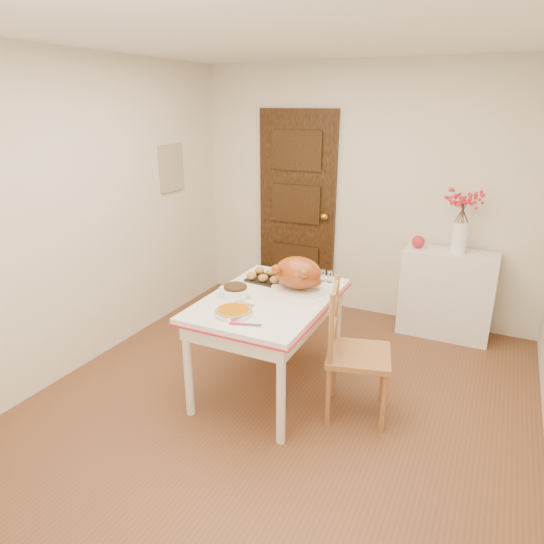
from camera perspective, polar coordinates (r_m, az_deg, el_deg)
The scene contains 19 objects.
floor at distance 3.69m, azimuth 0.66°, elevation -15.60°, with size 3.50×4.00×0.00m, color brown.
ceiling at distance 3.05m, azimuth 0.86°, elevation 26.64°, with size 3.50×4.00×0.00m, color white.
wall_back at distance 4.99m, azimuth 10.66°, elevation 9.04°, with size 3.50×0.00×2.50m, color beige.
wall_left at distance 4.17m, azimuth -21.70°, elevation 6.04°, with size 0.00×4.00×2.50m, color beige.
door_back at distance 5.22m, azimuth 2.96°, elevation 7.35°, with size 0.85×0.06×2.06m, color black.
photo_board at distance 5.00m, azimuth -11.74°, elevation 11.90°, with size 0.03×0.35×0.45m, color beige.
sideboard at distance 4.84m, azimuth 19.85°, elevation -2.43°, with size 0.82×0.37×0.82m, color silver.
kitchen_table at distance 3.72m, azimuth -0.34°, elevation -8.40°, with size 0.87×1.27×0.76m, color silver, non-canonical shape.
chair_oak at distance 3.43m, azimuth 10.20°, elevation -9.26°, with size 0.43×0.43×0.97m, color #9C683E, non-canonical shape.
berry_vase at distance 4.64m, azimuth 21.43°, elevation 5.59°, with size 0.30×0.30×0.58m, color white, non-canonical shape.
apple at distance 4.73m, azimuth 16.86°, elevation 3.43°, with size 0.12×0.12×0.12m, color red.
turkey_platter at distance 3.63m, azimuth 3.07°, elevation -0.29°, with size 0.42×0.33×0.27m, color #963E14, non-canonical shape.
pumpkin_pie at distance 3.28m, azimuth -4.53°, elevation -4.57°, with size 0.25×0.25×0.05m, color #A85200.
stuffing_dish at distance 3.57m, azimuth -4.33°, elevation -2.14°, with size 0.26×0.20×0.10m, color #442B17, non-canonical shape.
rolls_tray at distance 3.87m, azimuth -0.60°, elevation -0.50°, with size 0.29×0.23×0.08m, color olive, non-canonical shape.
pie_server at distance 3.13m, azimuth -3.18°, elevation -6.19°, with size 0.21×0.06×0.01m, color silver, non-canonical shape.
carving_knife at distance 3.48m, azimuth -3.77°, elevation -3.47°, with size 0.25×0.06×0.01m, color silver, non-canonical shape.
drinking_glass at distance 3.94m, azimuth 2.84°, elevation 0.21°, with size 0.07×0.07×0.12m, color white.
shaker_pair at distance 3.88m, azimuth 6.40°, elevation -0.42°, with size 0.10×0.04×0.10m, color white, non-canonical shape.
Camera 1 is at (1.28, -2.74, 2.11)m, focal length 31.96 mm.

